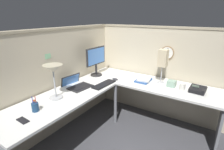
% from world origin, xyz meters
% --- Properties ---
extents(ground_plane, '(6.80, 6.80, 0.00)m').
position_xyz_m(ground_plane, '(0.00, 0.00, 0.00)').
color(ground_plane, '#47474C').
extents(cubicle_wall_back, '(2.57, 0.12, 1.58)m').
position_xyz_m(cubicle_wall_back, '(-0.36, 0.87, 0.79)').
color(cubicle_wall_back, beige).
rests_on(cubicle_wall_back, ground).
extents(cubicle_wall_right, '(0.12, 2.37, 1.58)m').
position_xyz_m(cubicle_wall_right, '(0.87, -0.27, 0.79)').
color(cubicle_wall_right, beige).
rests_on(cubicle_wall_right, ground).
extents(desk, '(2.35, 2.15, 0.73)m').
position_xyz_m(desk, '(-0.15, -0.05, 0.63)').
color(desk, white).
rests_on(desk, ground).
extents(monitor, '(0.46, 0.20, 0.50)m').
position_xyz_m(monitor, '(0.28, 0.64, 1.02)').
color(monitor, '#232326').
rests_on(monitor, desk).
extents(laptop, '(0.38, 0.41, 0.22)m').
position_xyz_m(laptop, '(-0.28, 0.59, 0.75)').
color(laptop, '#232326').
rests_on(laptop, desk).
extents(keyboard, '(0.44, 0.16, 0.02)m').
position_xyz_m(keyboard, '(-0.02, 0.26, 0.74)').
color(keyboard, black).
rests_on(keyboard, desk).
extents(computer_mouse, '(0.06, 0.10, 0.03)m').
position_xyz_m(computer_mouse, '(0.26, 0.23, 0.75)').
color(computer_mouse, '#38383D').
rests_on(computer_mouse, desk).
extents(desk_lamp_dome, '(0.24, 0.24, 0.44)m').
position_xyz_m(desk_lamp_dome, '(-0.71, 0.53, 1.09)').
color(desk_lamp_dome, '#B7BABF').
rests_on(desk_lamp_dome, desk).
extents(pen_cup, '(0.08, 0.08, 0.18)m').
position_xyz_m(pen_cup, '(-1.06, 0.46, 0.78)').
color(pen_cup, navy).
rests_on(pen_cup, desk).
extents(cell_phone, '(0.07, 0.15, 0.01)m').
position_xyz_m(cell_phone, '(-1.25, 0.40, 0.73)').
color(cell_phone, black).
rests_on(cell_phone, desk).
extents(office_phone, '(0.21, 0.22, 0.11)m').
position_xyz_m(office_phone, '(0.47, -0.99, 0.77)').
color(office_phone, black).
rests_on(office_phone, desk).
extents(book_stack, '(0.30, 0.23, 0.04)m').
position_xyz_m(book_stack, '(0.48, -0.18, 0.75)').
color(book_stack, '#335999').
rests_on(book_stack, desk).
extents(desk_lamp_paper, '(0.13, 0.13, 0.53)m').
position_xyz_m(desk_lamp_paper, '(0.55, -0.44, 1.11)').
color(desk_lamp_paper, '#B7BABF').
rests_on(desk_lamp_paper, desk).
extents(coffee_mug, '(0.08, 0.08, 0.10)m').
position_xyz_m(coffee_mug, '(0.44, -0.79, 0.78)').
color(coffee_mug, silver).
rests_on(coffee_mug, desk).
extents(tissue_box, '(0.12, 0.12, 0.09)m').
position_xyz_m(tissue_box, '(0.49, -0.63, 0.78)').
color(tissue_box, '#8CAD99').
rests_on(tissue_box, desk).
extents(wall_clock, '(0.04, 0.22, 0.22)m').
position_xyz_m(wall_clock, '(0.82, -0.43, 1.16)').
color(wall_clock, olive).
extents(pinned_note_leftmost, '(0.09, 0.00, 0.07)m').
position_xyz_m(pinned_note_leftmost, '(-0.55, 0.82, 1.21)').
color(pinned_note_leftmost, '#8CCC99').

